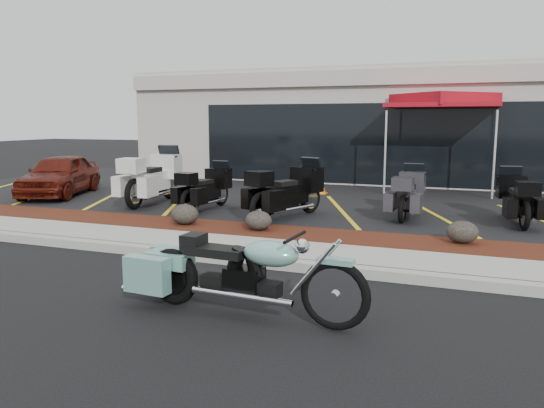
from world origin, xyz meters
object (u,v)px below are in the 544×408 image
at_px(parked_car, 60,175).
at_px(traffic_cone, 321,185).
at_px(touring_white, 169,172).
at_px(popup_canopy, 443,103).
at_px(hero_cruiser, 335,285).

relative_size(parked_car, traffic_cone, 7.22).
xyz_separation_m(touring_white, traffic_cone, (3.58, 2.42, -0.49)).
relative_size(touring_white, traffic_cone, 5.26).
xyz_separation_m(touring_white, popup_canopy, (6.76, 4.50, 1.90)).
xyz_separation_m(traffic_cone, popup_canopy, (3.18, 2.08, 2.40)).
relative_size(parked_car, popup_canopy, 1.07).
bearing_deg(touring_white, parked_car, 94.13).
distance_m(touring_white, parked_car, 3.31).
height_order(hero_cruiser, touring_white, touring_white).
xyz_separation_m(hero_cruiser, popup_canopy, (0.43, 11.49, 2.26)).
height_order(parked_car, popup_canopy, popup_canopy).
distance_m(hero_cruiser, parked_car, 11.59).
distance_m(hero_cruiser, traffic_cone, 9.81).
relative_size(hero_cruiser, parked_car, 0.86).
bearing_deg(touring_white, traffic_cone, -60.36).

